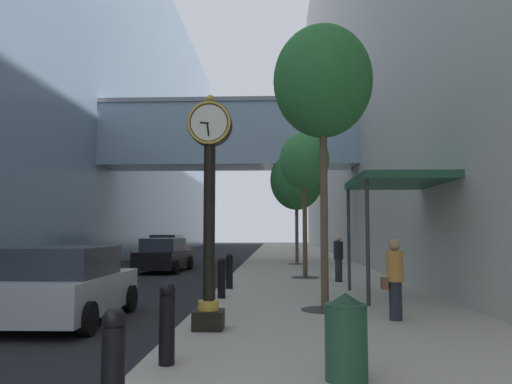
{
  "coord_description": "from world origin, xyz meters",
  "views": [
    {
      "loc": [
        1.91,
        -2.32,
        1.95
      ],
      "look_at": [
        0.97,
        20.04,
        3.71
      ],
      "focal_mm": 34.86,
      "sensor_mm": 36.0,
      "label": 1
    }
  ],
  "objects_px": {
    "bollard_fourth": "(211,286)",
    "street_tree_mid_near": "(304,162)",
    "bollard_sixth": "(229,270)",
    "street_tree_mid_far": "(296,180)",
    "bollard_nearest": "(113,366)",
    "car_red_far": "(167,249)",
    "pedestrian_by_clock": "(338,257)",
    "street_tree_near": "(323,83)",
    "street_clock": "(209,199)",
    "bollard_second": "(167,322)",
    "trash_bin": "(346,335)",
    "car_silver_near": "(68,285)",
    "bollard_fifth": "(222,277)",
    "car_black_mid": "(164,255)",
    "pedestrian_walking": "(395,277)"
  },
  "relations": [
    {
      "from": "street_tree_mid_near",
      "to": "pedestrian_walking",
      "type": "height_order",
      "value": "street_tree_mid_near"
    },
    {
      "from": "street_tree_mid_far",
      "to": "pedestrian_by_clock",
      "type": "bearing_deg",
      "value": -83.38
    },
    {
      "from": "bollard_sixth",
      "to": "street_clock",
      "type": "bearing_deg",
      "value": -87.94
    },
    {
      "from": "bollard_sixth",
      "to": "car_black_mid",
      "type": "xyz_separation_m",
      "value": [
        -3.94,
        8.1,
        0.07
      ]
    },
    {
      "from": "bollard_fifth",
      "to": "pedestrian_by_clock",
      "type": "distance_m",
      "value": 5.84
    },
    {
      "from": "bollard_nearest",
      "to": "bollard_sixth",
      "type": "height_order",
      "value": "same"
    },
    {
      "from": "street_clock",
      "to": "car_red_far",
      "type": "bearing_deg",
      "value": 104.41
    },
    {
      "from": "bollard_second",
      "to": "street_tree_near",
      "type": "relative_size",
      "value": 0.16
    },
    {
      "from": "street_tree_near",
      "to": "bollard_fifth",
      "type": "bearing_deg",
      "value": 143.39
    },
    {
      "from": "street_clock",
      "to": "bollard_fourth",
      "type": "bearing_deg",
      "value": 96.56
    },
    {
      "from": "street_tree_mid_near",
      "to": "street_tree_mid_far",
      "type": "bearing_deg",
      "value": 90.0
    },
    {
      "from": "trash_bin",
      "to": "car_silver_near",
      "type": "height_order",
      "value": "car_silver_near"
    },
    {
      "from": "bollard_fifth",
      "to": "bollard_nearest",
      "type": "bearing_deg",
      "value": -90.0
    },
    {
      "from": "bollard_sixth",
      "to": "street_tree_near",
      "type": "xyz_separation_m",
      "value": [
        2.6,
        -4.17,
        4.75
      ]
    },
    {
      "from": "car_red_far",
      "to": "car_black_mid",
      "type": "bearing_deg",
      "value": -78.6
    },
    {
      "from": "street_tree_mid_far",
      "to": "car_red_far",
      "type": "bearing_deg",
      "value": 154.91
    },
    {
      "from": "street_tree_near",
      "to": "pedestrian_by_clock",
      "type": "xyz_separation_m",
      "value": [
        1.11,
        6.43,
        -4.43
      ]
    },
    {
      "from": "car_black_mid",
      "to": "bollard_sixth",
      "type": "bearing_deg",
      "value": -64.1
    },
    {
      "from": "street_clock",
      "to": "trash_bin",
      "type": "xyz_separation_m",
      "value": [
        2.11,
        -3.04,
        -1.88
      ]
    },
    {
      "from": "street_tree_mid_near",
      "to": "car_red_far",
      "type": "distance_m",
      "value": 14.76
    },
    {
      "from": "street_tree_near",
      "to": "pedestrian_walking",
      "type": "xyz_separation_m",
      "value": [
        1.31,
        -1.23,
        -4.47
      ]
    },
    {
      "from": "bollard_nearest",
      "to": "street_tree_mid_far",
      "type": "bearing_deg",
      "value": 83.54
    },
    {
      "from": "bollard_second",
      "to": "pedestrian_by_clock",
      "type": "height_order",
      "value": "pedestrian_by_clock"
    },
    {
      "from": "street_clock",
      "to": "bollard_second",
      "type": "xyz_separation_m",
      "value": [
        -0.23,
        -2.44,
        -1.84
      ]
    },
    {
      "from": "bollard_nearest",
      "to": "car_black_mid",
      "type": "distance_m",
      "value": 19.69
    },
    {
      "from": "street_clock",
      "to": "street_tree_mid_far",
      "type": "distance_m",
      "value": 18.61
    },
    {
      "from": "bollard_fourth",
      "to": "bollard_sixth",
      "type": "distance_m",
      "value": 4.48
    },
    {
      "from": "car_red_far",
      "to": "pedestrian_by_clock",
      "type": "bearing_deg",
      "value": -55.5
    },
    {
      "from": "car_black_mid",
      "to": "bollard_second",
      "type": "bearing_deg",
      "value": -77.01
    },
    {
      "from": "car_black_mid",
      "to": "street_clock",
      "type": "bearing_deg",
      "value": -74.08
    },
    {
      "from": "bollard_fourth",
      "to": "street_tree_mid_near",
      "type": "relative_size",
      "value": 0.19
    },
    {
      "from": "street_tree_mid_far",
      "to": "car_black_mid",
      "type": "relative_size",
      "value": 1.35
    },
    {
      "from": "street_tree_mid_far",
      "to": "car_red_far",
      "type": "xyz_separation_m",
      "value": [
        -8.05,
        3.77,
        -3.96
      ]
    },
    {
      "from": "bollard_sixth",
      "to": "street_tree_mid_far",
      "type": "distance_m",
      "value": 12.76
    },
    {
      "from": "street_tree_mid_far",
      "to": "car_silver_near",
      "type": "height_order",
      "value": "street_tree_mid_far"
    },
    {
      "from": "bollard_nearest",
      "to": "bollard_fourth",
      "type": "xyz_separation_m",
      "value": [
        0.0,
        6.71,
        0.0
      ]
    },
    {
      "from": "bollard_fifth",
      "to": "car_silver_near",
      "type": "distance_m",
      "value": 4.2
    },
    {
      "from": "bollard_sixth",
      "to": "street_tree_mid_far",
      "type": "height_order",
      "value": "street_tree_mid_far"
    },
    {
      "from": "bollard_nearest",
      "to": "car_silver_near",
      "type": "xyz_separation_m",
      "value": [
        -2.99,
        5.99,
        0.07
      ]
    },
    {
      "from": "car_black_mid",
      "to": "bollard_fifth",
      "type": "bearing_deg",
      "value": -69.17
    },
    {
      "from": "bollard_fifth",
      "to": "street_clock",
      "type": "bearing_deg",
      "value": -86.86
    },
    {
      "from": "bollard_fourth",
      "to": "street_tree_mid_far",
      "type": "xyz_separation_m",
      "value": [
        2.6,
        16.28,
        4.07
      ]
    },
    {
      "from": "trash_bin",
      "to": "bollard_fifth",
      "type": "bearing_deg",
      "value": 107.79
    },
    {
      "from": "street_tree_near",
      "to": "car_silver_near",
      "type": "bearing_deg",
      "value": -169.64
    },
    {
      "from": "bollard_sixth",
      "to": "pedestrian_by_clock",
      "type": "relative_size",
      "value": 0.65
    },
    {
      "from": "pedestrian_by_clock",
      "to": "street_tree_near",
      "type": "bearing_deg",
      "value": -99.78
    },
    {
      "from": "pedestrian_walking",
      "to": "street_tree_mid_far",
      "type": "bearing_deg",
      "value": 94.36
    },
    {
      "from": "pedestrian_walking",
      "to": "car_red_far",
      "type": "distance_m",
      "value": 22.97
    },
    {
      "from": "street_tree_mid_near",
      "to": "car_silver_near",
      "type": "xyz_separation_m",
      "value": [
        -5.59,
        -9.01,
        -3.91
      ]
    },
    {
      "from": "trash_bin",
      "to": "pedestrian_walking",
      "type": "relative_size",
      "value": 0.64
    }
  ]
}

